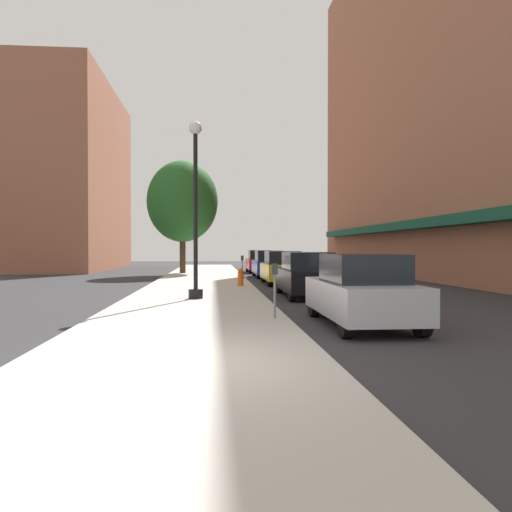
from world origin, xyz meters
The scene contains 14 objects.
ground_plane centered at (4.00, 18.00, 0.00)m, with size 90.00×90.00×0.00m, color #2D2D30.
sidewalk_slab centered at (0.00, 19.00, 0.06)m, with size 4.80×50.00×0.12m, color #B7B2A8.
building_right_brick centered at (14.99, 22.00, 12.75)m, with size 6.80×40.00×25.55m.
building_far_background centered at (-11.01, 37.00, 7.76)m, with size 6.80×18.00×15.55m.
lamppost centered at (0.00, 9.45, 3.20)m, with size 0.48×0.48×5.90m.
fire_hydrant centered at (1.80, 14.90, 0.52)m, with size 0.33×0.26×0.79m.
parking_meter_near centered at (2.05, 17.97, 0.95)m, with size 0.14×0.09×1.31m.
parking_meter_far centered at (2.05, 4.51, 0.95)m, with size 0.14×0.09×1.31m.
tree_near centered at (-1.49, 27.02, 4.97)m, with size 4.79×4.79×7.62m.
car_silver centered at (4.00, 3.96, 0.81)m, with size 1.80×4.30×1.66m.
car_black centered at (4.00, 10.81, 0.81)m, with size 1.80×4.30×1.66m.
car_yellow centered at (4.00, 17.36, 0.81)m, with size 1.80×4.30×1.66m.
car_blue centered at (4.00, 23.31, 0.81)m, with size 1.80×4.30×1.66m.
car_red centered at (4.00, 29.69, 0.81)m, with size 1.80×4.30×1.66m.
Camera 1 is at (0.59, -7.34, 1.79)m, focal length 35.15 mm.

